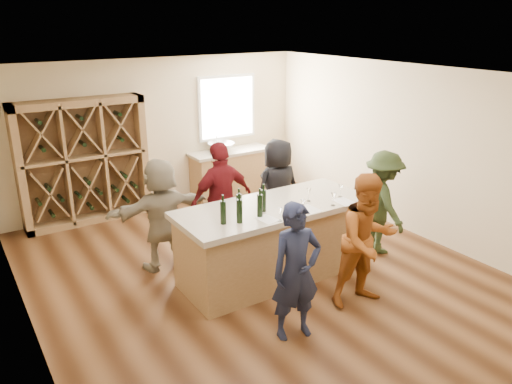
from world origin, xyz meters
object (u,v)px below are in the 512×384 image
wine_bottle_d (260,206)px  person_far_left (162,214)px  wine_bottle_a (223,213)px  wine_bottle_e (263,201)px  wine_bottle_b (240,211)px  wine_rack (84,162)px  person_far_right (278,189)px  person_far_mid (222,200)px  person_server (383,203)px  tasting_counter_base (273,244)px  person_near_right (367,241)px  sink (221,147)px  wine_bottle_c (239,205)px  person_near_left (296,272)px

wine_bottle_d → person_far_left: (-0.79, 1.35, -0.40)m
wine_bottle_a → wine_bottle_e: size_ratio=1.01×
wine_bottle_a → wine_bottle_b: bearing=-22.1°
wine_rack → person_far_right: (2.45, -2.41, -0.26)m
person_far_mid → wine_bottle_a: bearing=58.5°
wine_bottle_b → wine_bottle_a: bearing=157.9°
person_server → person_far_right: bearing=55.0°
tasting_counter_base → person_near_right: (0.59, -1.19, 0.37)m
wine_rack → person_far_mid: bearing=-61.0°
wine_bottle_e → person_near_right: person_near_right is taller
sink → person_far_left: person_far_left is taller
person_far_right → wine_bottle_e: bearing=47.0°
wine_rack → person_far_left: (0.44, -2.37, -0.27)m
wine_bottle_b → wine_bottle_c: 0.21m
wine_rack → tasting_counter_base: bearing=-65.0°
sink → wine_bottle_a: size_ratio=1.82×
wine_bottle_b → person_far_left: (-0.47, 1.39, -0.40)m
person_near_left → person_server: person_near_left is taller
wine_bottle_d → person_near_left: bearing=-100.6°
wine_bottle_d → person_far_right: person_far_right is taller
wine_bottle_e → wine_bottle_c: bearing=176.6°
wine_bottle_d → wine_bottle_a: bearing=175.1°
wine_bottle_e → person_near_right: 1.41m
tasting_counter_base → person_far_right: person_far_right is taller
wine_bottle_d → person_far_right: bearing=47.2°
tasting_counter_base → wine_bottle_a: (-0.90, -0.20, 0.73)m
wine_bottle_b → person_far_left: bearing=108.8°
wine_bottle_e → person_far_left: size_ratio=0.18×
person_near_left → wine_bottle_a: bearing=117.2°
wine_rack → person_near_left: (1.04, -4.76, -0.29)m
tasting_counter_base → wine_bottle_e: size_ratio=8.79×
wine_bottle_e → person_far_left: 1.59m
person_near_right → person_far_right: person_near_right is taller
wine_bottle_e → person_near_right: (0.84, -1.08, -0.36)m
tasting_counter_base → person_near_right: size_ratio=1.50×
wine_bottle_b → person_near_right: (1.30, -0.92, -0.37)m
wine_bottle_d → wine_bottle_b: bearing=-174.1°
wine_bottle_b → person_far_right: size_ratio=0.18×
tasting_counter_base → wine_bottle_b: size_ratio=8.50×
wine_rack → wine_bottle_c: (1.02, -3.57, 0.13)m
wine_bottle_a → person_near_left: size_ratio=0.18×
person_near_left → person_far_left: person_far_left is taller
wine_bottle_a → person_server: 2.80m
sink → person_server: person_server is taller
sink → person_server: bearing=-77.7°
person_near_left → person_far_mid: bearing=92.8°
tasting_counter_base → person_far_left: 1.66m
wine_bottle_e → person_near_right: size_ratio=0.17×
sink → person_far_right: bearing=-96.1°
tasting_counter_base → person_far_mid: (-0.25, 1.01, 0.39)m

